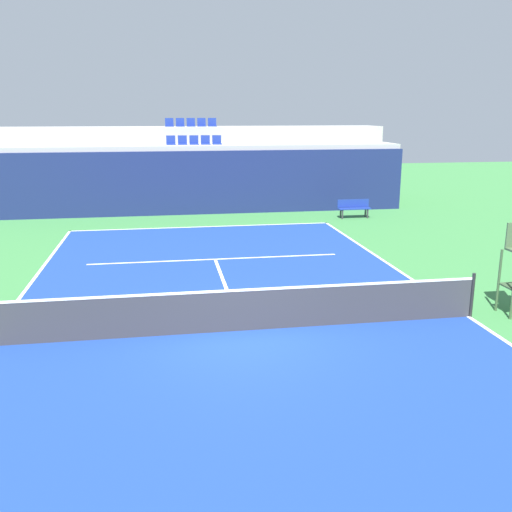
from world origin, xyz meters
The scene contains 13 objects.
ground_plane centered at (0.00, 0.00, 0.00)m, with size 80.00×80.00×0.00m, color #387A3D.
court_surface centered at (0.00, 0.00, 0.01)m, with size 11.00×24.00×0.01m, color navy.
baseline_far centered at (0.00, 11.95, 0.01)m, with size 11.00×0.10×0.00m, color white.
sideline_right centered at (5.45, 0.00, 0.01)m, with size 0.10×24.00×0.00m, color white.
service_line_far centered at (0.00, 6.40, 0.01)m, with size 8.26×0.10×0.00m, color white.
centre_service_line centered at (0.00, 3.20, 0.01)m, with size 0.10×6.40×0.00m, color white.
back_wall centered at (0.00, 15.18, 1.49)m, with size 20.35×0.30×2.99m, color navy.
stands_tier_lower centered at (0.00, 16.53, 1.61)m, with size 20.35×2.40×3.21m, color #9E9E99.
stands_tier_upper centered at (0.00, 18.93, 2.01)m, with size 20.35×2.40×4.02m, color #9E9E99.
seating_row_lower centered at (0.00, 16.63, 3.34)m, with size 2.69×0.44×0.44m.
seating_row_upper centered at (0.00, 19.03, 4.14)m, with size 2.69×0.44×0.44m.
tennis_net centered at (0.00, 0.00, 0.51)m, with size 11.08×0.08×1.07m.
player_bench centered at (7.05, 12.97, 0.51)m, with size 1.50×0.40×0.85m.
Camera 1 is at (-1.64, -11.68, 4.73)m, focal length 39.61 mm.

